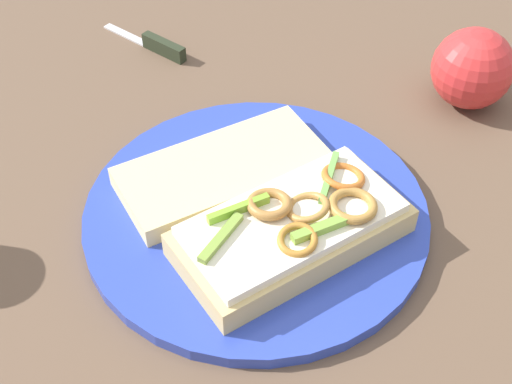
{
  "coord_description": "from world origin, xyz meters",
  "views": [
    {
      "loc": [
        0.32,
        -0.24,
        0.44
      ],
      "look_at": [
        0.0,
        0.0,
        0.03
      ],
      "focal_mm": 49.12,
      "sensor_mm": 36.0,
      "label": 1
    }
  ],
  "objects_px": {
    "sandwich": "(290,229)",
    "apple_2": "(473,69)",
    "plate": "(256,214)",
    "knife": "(156,45)",
    "bread_slice_side": "(227,169)"
  },
  "relations": [
    {
      "from": "sandwich",
      "to": "apple_2",
      "type": "bearing_deg",
      "value": -166.19
    },
    {
      "from": "plate",
      "to": "sandwich",
      "type": "distance_m",
      "value": 0.05
    },
    {
      "from": "plate",
      "to": "sandwich",
      "type": "height_order",
      "value": "sandwich"
    },
    {
      "from": "plate",
      "to": "knife",
      "type": "bearing_deg",
      "value": 165.9
    },
    {
      "from": "apple_2",
      "to": "knife",
      "type": "height_order",
      "value": "apple_2"
    },
    {
      "from": "bread_slice_side",
      "to": "apple_2",
      "type": "relative_size",
      "value": 2.23
    },
    {
      "from": "bread_slice_side",
      "to": "sandwich",
      "type": "bearing_deg",
      "value": 95.53
    },
    {
      "from": "bread_slice_side",
      "to": "plate",
      "type": "bearing_deg",
      "value": 94.49
    },
    {
      "from": "bread_slice_side",
      "to": "apple_2",
      "type": "bearing_deg",
      "value": 178.47
    },
    {
      "from": "bread_slice_side",
      "to": "knife",
      "type": "distance_m",
      "value": 0.23
    },
    {
      "from": "sandwich",
      "to": "bread_slice_side",
      "type": "height_order",
      "value": "sandwich"
    },
    {
      "from": "knife",
      "to": "apple_2",
      "type": "bearing_deg",
      "value": -158.07
    },
    {
      "from": "plate",
      "to": "sandwich",
      "type": "bearing_deg",
      "value": -2.0
    },
    {
      "from": "plate",
      "to": "bread_slice_side",
      "type": "xyz_separation_m",
      "value": [
        -0.05,
        0.0,
        0.02
      ]
    },
    {
      "from": "plate",
      "to": "bread_slice_side",
      "type": "bearing_deg",
      "value": 175.92
    }
  ]
}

